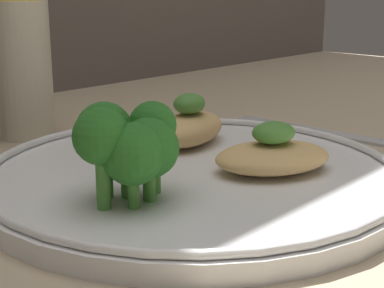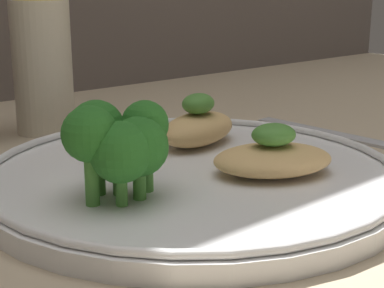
# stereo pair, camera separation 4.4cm
# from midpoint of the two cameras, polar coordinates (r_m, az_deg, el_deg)

# --- Properties ---
(ground_plane) EXTENTS (1.80, 1.80, 0.01)m
(ground_plane) POSITION_cam_midpoint_polar(r_m,az_deg,el_deg) (0.45, 2.80, -4.79)
(ground_plane) COLOR tan
(plate) EXTENTS (0.32, 0.32, 0.02)m
(plate) POSITION_cam_midpoint_polar(r_m,az_deg,el_deg) (0.45, 2.82, -3.00)
(plate) COLOR white
(plate) RESTS_ON ground_plane
(grilled_meat_front) EXTENTS (0.11, 0.10, 0.04)m
(grilled_meat_front) POSITION_cam_midpoint_polar(r_m,az_deg,el_deg) (0.44, 10.71, -1.28)
(grilled_meat_front) COLOR tan
(grilled_meat_front) RESTS_ON plate
(grilled_meat_middle) EXTENTS (0.10, 0.07, 0.05)m
(grilled_meat_middle) POSITION_cam_midpoint_polar(r_m,az_deg,el_deg) (0.52, 3.06, 1.73)
(grilled_meat_middle) COLOR tan
(grilled_meat_middle) RESTS_ON plate
(broccoli_bunch) EXTENTS (0.08, 0.07, 0.06)m
(broccoli_bunch) POSITION_cam_midpoint_polar(r_m,az_deg,el_deg) (0.38, -3.94, 0.21)
(broccoli_bunch) COLOR #4C8E38
(broccoli_bunch) RESTS_ON plate
(sauce_bottle) EXTENTS (0.06, 0.06, 0.17)m
(sauce_bottle) POSITION_cam_midpoint_polar(r_m,az_deg,el_deg) (0.62, -12.26, 8.28)
(sauce_bottle) COLOR beige
(sauce_bottle) RESTS_ON ground_plane
(fork) EXTENTS (0.02, 0.18, 0.01)m
(fork) POSITION_cam_midpoint_polar(r_m,az_deg,el_deg) (0.63, 15.40, 1.05)
(fork) COLOR #B2B2B7
(fork) RESTS_ON ground_plane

